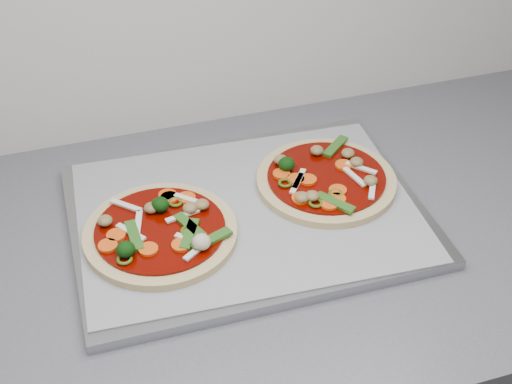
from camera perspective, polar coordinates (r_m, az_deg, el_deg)
name	(u,v)px	position (r m, az deg, el deg)	size (l,w,h in m)	color
countertop	(473,201)	(1.10, 16.98, -0.69)	(3.60, 0.60, 0.04)	slate
baking_tray	(247,215)	(0.99, -0.71, -1.86)	(0.48, 0.35, 0.02)	#98989E
parchment	(247,210)	(0.98, -0.71, -1.47)	(0.46, 0.33, 0.00)	gray
pizza_left	(161,231)	(0.94, -7.60, -3.13)	(0.23, 0.23, 0.03)	tan
pizza_right	(325,179)	(1.02, 5.57, 1.02)	(0.26, 0.26, 0.03)	tan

